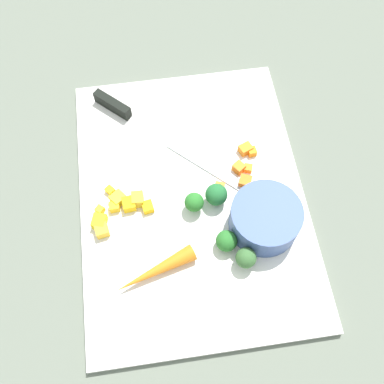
{
  "coord_description": "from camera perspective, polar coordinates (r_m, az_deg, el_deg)",
  "views": [
    {
      "loc": [
        0.3,
        -0.04,
        0.64
      ],
      "look_at": [
        0.0,
        0.0,
        0.02
      ],
      "focal_mm": 41.72,
      "sensor_mm": 36.0,
      "label": 1
    }
  ],
  "objects": [
    {
      "name": "ground_plane",
      "position": [
        0.71,
        0.0,
        -0.79
      ],
      "size": [
        4.0,
        4.0,
        0.0
      ],
      "primitive_type": "plane",
      "color": "slate"
    },
    {
      "name": "cutting_board",
      "position": [
        0.7,
        0.0,
        -0.58
      ],
      "size": [
        0.47,
        0.35,
        0.01
      ],
      "primitive_type": "cube",
      "color": "white",
      "rests_on": "ground_plane"
    },
    {
      "name": "prep_bowl",
      "position": [
        0.66,
        9.32,
        -3.36
      ],
      "size": [
        0.1,
        0.1,
        0.05
      ],
      "primitive_type": "cylinder",
      "color": "#3A518A",
      "rests_on": "cutting_board"
    },
    {
      "name": "chef_knife",
      "position": [
        0.76,
        -6.61,
        8.83
      ],
      "size": [
        0.23,
        0.25,
        0.02
      ],
      "rotation": [
        0.0,
        0.0,
        0.81
      ],
      "color": "silver",
      "rests_on": "cutting_board"
    },
    {
      "name": "whole_carrot",
      "position": [
        0.64,
        -4.72,
        -10.05
      ],
      "size": [
        0.06,
        0.12,
        0.02
      ],
      "primitive_type": "cone",
      "rotation": [
        1.57,
        0.0,
        0.35
      ],
      "color": "orange",
      "rests_on": "cutting_board"
    },
    {
      "name": "carrot_dice_0",
      "position": [
        0.71,
        6.0,
        3.1
      ],
      "size": [
        0.02,
        0.02,
        0.02
      ],
      "primitive_type": "cube",
      "rotation": [
        0.0,
        0.0,
        0.64
      ],
      "color": "orange",
      "rests_on": "cutting_board"
    },
    {
      "name": "carrot_dice_1",
      "position": [
        0.73,
        6.84,
        5.48
      ],
      "size": [
        0.02,
        0.02,
        0.01
      ],
      "primitive_type": "cube",
      "rotation": [
        0.0,
        0.0,
        1.95
      ],
      "color": "orange",
      "rests_on": "cutting_board"
    },
    {
      "name": "carrot_dice_2",
      "position": [
        0.73,
        7.66,
        5.14
      ],
      "size": [
        0.02,
        0.01,
        0.01
      ],
      "primitive_type": "cube",
      "rotation": [
        0.0,
        0.0,
        0.12
      ],
      "color": "orange",
      "rests_on": "cutting_board"
    },
    {
      "name": "carrot_dice_3",
      "position": [
        0.69,
        3.49,
        0.28
      ],
      "size": [
        0.02,
        0.02,
        0.02
      ],
      "primitive_type": "cube",
      "rotation": [
        0.0,
        0.0,
        2.75
      ],
      "color": "orange",
      "rests_on": "cutting_board"
    },
    {
      "name": "carrot_dice_4",
      "position": [
        0.7,
        6.82,
        1.34
      ],
      "size": [
        0.02,
        0.02,
        0.01
      ],
      "primitive_type": "cube",
      "rotation": [
        0.0,
        0.0,
        2.73
      ],
      "color": "orange",
      "rests_on": "cutting_board"
    },
    {
      "name": "carrot_dice_5",
      "position": [
        0.72,
        7.18,
        3.03
      ],
      "size": [
        0.02,
        0.02,
        0.01
      ],
      "primitive_type": "cube",
      "rotation": [
        0.0,
        0.0,
        1.25
      ],
      "color": "orange",
      "rests_on": "cutting_board"
    },
    {
      "name": "pepper_dice_0",
      "position": [
        0.69,
        -11.68,
        -2.26
      ],
      "size": [
        0.02,
        0.02,
        0.01
      ],
      "primitive_type": "cube",
      "rotation": [
        0.0,
        0.0,
        2.45
      ],
      "color": "yellow",
      "rests_on": "cutting_board"
    },
    {
      "name": "pepper_dice_1",
      "position": [
        0.69,
        -8.07,
        -1.54
      ],
      "size": [
        0.02,
        0.02,
        0.02
      ],
      "primitive_type": "cube",
      "rotation": [
        0.0,
        0.0,
        1.66
      ],
      "color": "yellow",
      "rests_on": "cutting_board"
    },
    {
      "name": "pepper_dice_2",
      "position": [
        0.69,
        -9.43,
        -0.83
      ],
      "size": [
        0.03,
        0.03,
        0.02
      ],
      "primitive_type": "cube",
      "rotation": [
        0.0,
        0.0,
        2.21
      ],
      "color": "yellow",
      "rests_on": "cutting_board"
    },
    {
      "name": "pepper_dice_3",
      "position": [
        0.68,
        -11.75,
        -3.72
      ],
      "size": [
        0.03,
        0.03,
        0.02
      ],
      "primitive_type": "cube",
      "rotation": [
        0.0,
        0.0,
        1.27
      ],
      "color": "yellow",
      "rests_on": "cutting_board"
    },
    {
      "name": "pepper_dice_4",
      "position": [
        0.68,
        -5.67,
        -1.92
      ],
      "size": [
        0.02,
        0.02,
        0.01
      ],
      "primitive_type": "cube",
      "rotation": [
        0.0,
        0.0,
        1.74
      ],
      "color": "yellow",
      "rests_on": "cutting_board"
    },
    {
      "name": "pepper_dice_5",
      "position": [
        0.7,
        -10.43,
        0.2
      ],
      "size": [
        0.02,
        0.02,
        0.01
      ],
      "primitive_type": "cube",
      "rotation": [
        0.0,
        0.0,
        2.29
      ],
      "color": "yellow",
      "rests_on": "cutting_board"
    },
    {
      "name": "pepper_dice_6",
      "position": [
        0.69,
        -9.88,
        -1.89
      ],
      "size": [
        0.01,
        0.02,
        0.01
      ],
      "primitive_type": "cube",
      "rotation": [
        0.0,
        0.0,
        0.06
      ],
      "color": "yellow",
      "rests_on": "cutting_board"
    },
    {
      "name": "pepper_dice_7",
      "position": [
        0.69,
        -6.93,
        -1.25
      ],
      "size": [
        0.02,
        0.02,
        0.02
      ],
      "primitive_type": "cube",
      "rotation": [
        0.0,
        0.0,
        3.11
      ],
      "color": "yellow",
      "rests_on": "cutting_board"
    },
    {
      "name": "pepper_dice_8",
      "position": [
        0.68,
        -11.43,
        -4.85
      ],
      "size": [
        0.02,
        0.02,
        0.02
      ],
      "primitive_type": "cube",
      "rotation": [
        0.0,
        0.0,
        0.18
      ],
      "color": "yellow",
      "rests_on": "cutting_board"
    },
    {
      "name": "broccoli_floret_0",
      "position": [
        0.67,
        0.33,
        -1.33
      ],
      "size": [
        0.03,
        0.03,
        0.04
      ],
      "color": "#80C164",
      "rests_on": "cutting_board"
    },
    {
      "name": "broccoli_floret_1",
      "position": [
        0.65,
        4.43,
        -6.26
      ],
      "size": [
        0.03,
        0.03,
        0.03
      ],
      "color": "#92BF5F",
      "rests_on": "cutting_board"
    },
    {
      "name": "broccoli_floret_2",
      "position": [
        0.67,
        3.13,
        -0.35
      ],
      "size": [
        0.03,
        0.03,
        0.04
      ],
      "color": "#8BBB59",
      "rests_on": "cutting_board"
    },
    {
      "name": "broccoli_floret_3",
      "position": [
        0.64,
        6.9,
        -8.37
      ],
      "size": [
        0.03,
        0.03,
        0.04
      ],
      "color": "#86C25E",
      "rests_on": "cutting_board"
    }
  ]
}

